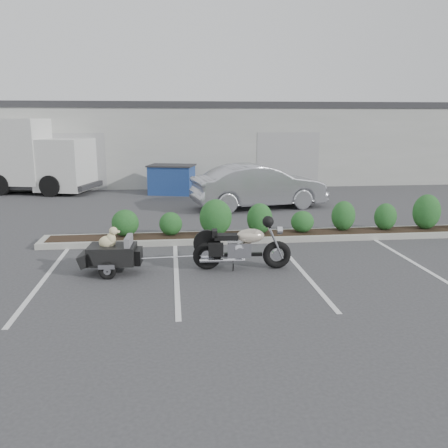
{
  "coord_description": "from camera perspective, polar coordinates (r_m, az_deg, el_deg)",
  "views": [
    {
      "loc": [
        -1.57,
        -10.18,
        3.21
      ],
      "look_at": [
        -0.33,
        0.83,
        0.75
      ],
      "focal_mm": 38.0,
      "sensor_mm": 36.0,
      "label": 1
    }
  ],
  "objects": [
    {
      "name": "building",
      "position": [
        27.25,
        -3.18,
        9.96
      ],
      "size": [
        26.0,
        10.0,
        4.0
      ],
      "primitive_type": "cube",
      "color": "#9EA099",
      "rests_on": "ground"
    },
    {
      "name": "ground",
      "position": [
        10.79,
        2.22,
        -4.8
      ],
      "size": [
        90.0,
        90.0,
        0.0
      ],
      "primitive_type": "plane",
      "color": "#38383A",
      "rests_on": "ground"
    },
    {
      "name": "sedan",
      "position": [
        17.43,
        4.25,
        4.55
      ],
      "size": [
        5.11,
        2.62,
        1.61
      ],
      "primitive_type": "imported",
      "rotation": [
        0.0,
        0.0,
        1.77
      ],
      "color": "#AEAFB5",
      "rests_on": "ground"
    },
    {
      "name": "dumpster",
      "position": [
        20.83,
        -6.3,
        5.38
      ],
      "size": [
        2.22,
        1.79,
        1.27
      ],
      "rotation": [
        0.0,
        0.0,
        -0.27
      ],
      "color": "navy",
      "rests_on": "ground"
    },
    {
      "name": "pet_trailer",
      "position": [
        10.3,
        -13.37,
        -3.48
      ],
      "size": [
        1.72,
        0.97,
        1.02
      ],
      "rotation": [
        0.0,
        0.0,
        -0.06
      ],
      "color": "black",
      "rests_on": "ground"
    },
    {
      "name": "delivery_truck",
      "position": [
        23.24,
        -23.68,
        7.38
      ],
      "size": [
        7.39,
        4.07,
        3.23
      ],
      "rotation": [
        0.0,
        0.0,
        -0.28
      ],
      "color": "silver",
      "rests_on": "ground"
    },
    {
      "name": "planter_kerb",
      "position": [
        13.03,
        5.13,
        -1.46
      ],
      "size": [
        12.0,
        1.0,
        0.15
      ],
      "primitive_type": "cube",
      "color": "#9E9E93",
      "rests_on": "ground"
    },
    {
      "name": "motorcycle",
      "position": [
        10.29,
        2.17,
        -2.79
      ],
      "size": [
        2.16,
        0.73,
        1.24
      ],
      "rotation": [
        0.0,
        0.0,
        -0.06
      ],
      "color": "black",
      "rests_on": "ground"
    }
  ]
}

